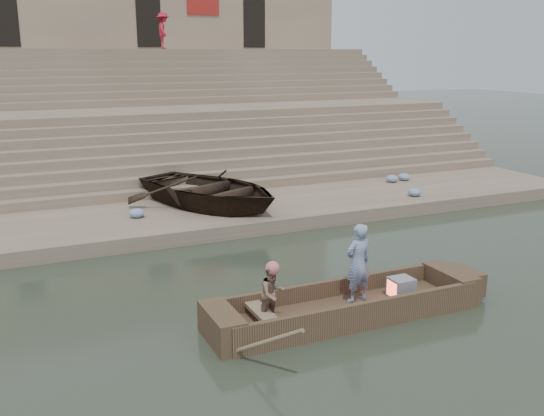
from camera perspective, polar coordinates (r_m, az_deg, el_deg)
ground at (r=10.83m, az=-6.52°, el=-13.45°), size 120.00×120.00×0.00m
lower_landing at (r=18.05m, az=-14.36°, el=-1.66°), size 32.00×4.00×0.40m
mid_landing at (r=25.09m, az=-17.60°, el=5.33°), size 32.00×3.00×2.80m
upper_landing at (r=31.88m, az=-19.34°, el=9.15°), size 32.00×3.00×5.20m
ghat_steps at (r=26.70m, az=-18.11°, el=6.66°), size 32.00×11.00×5.20m
building_wall at (r=35.78m, az=-20.36°, el=14.37°), size 32.00×5.07×11.20m
main_rowboat at (r=12.16m, az=6.88°, el=-9.65°), size 5.00×1.30×0.22m
rowboat_trim at (r=12.18m, az=7.78°, el=-8.64°), size 6.04×2.63×1.78m
standing_man at (r=12.14m, az=8.02°, el=-5.11°), size 0.62×0.45×1.60m
rowing_man at (r=11.20m, az=0.05°, el=-8.01°), size 0.61×0.52×1.11m
television at (r=12.70m, az=11.91°, el=-7.28°), size 0.46×0.42×0.40m
beached_rowboat at (r=18.89m, az=-5.81°, el=1.74°), size 5.59×6.29×1.08m
pedestrian at (r=32.10m, az=-10.10°, el=15.98°), size 0.84×1.24×1.77m
cloth_bundles at (r=19.62m, az=0.42°, el=1.06°), size 16.82×2.70×0.26m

